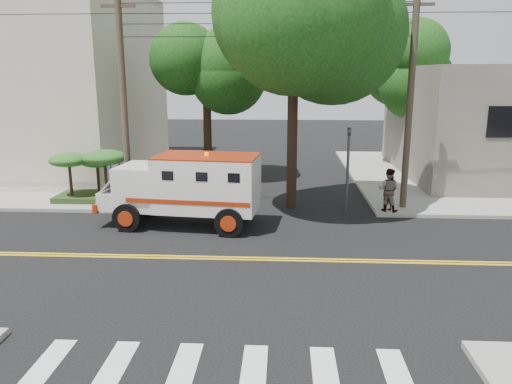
{
  "coord_description": "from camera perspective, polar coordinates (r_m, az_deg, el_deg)",
  "views": [
    {
      "loc": [
        1.13,
        -14.9,
        5.72
      ],
      "look_at": [
        0.16,
        2.48,
        1.6
      ],
      "focal_mm": 35.0,
      "sensor_mm": 36.0,
      "label": 1
    }
  ],
  "objects": [
    {
      "name": "sidewalk_ne",
      "position": [
        31.48,
        26.26,
        1.6
      ],
      "size": [
        17.0,
        17.0,
        0.15
      ],
      "primitive_type": "cube",
      "color": "gray",
      "rests_on": "ground"
    },
    {
      "name": "tree_main",
      "position": [
        21.17,
        5.61,
        17.26
      ],
      "size": [
        6.08,
        5.7,
        9.85
      ],
      "color": "black",
      "rests_on": "ground"
    },
    {
      "name": "tree_left",
      "position": [
        26.95,
        -5.08,
        13.29
      ],
      "size": [
        4.48,
        4.2,
        7.7
      ],
      "color": "black",
      "rests_on": "ground"
    },
    {
      "name": "pedestrian_a",
      "position": [
        21.39,
        14.88,
        0.06
      ],
      "size": [
        0.72,
        0.7,
        1.66
      ],
      "primitive_type": "imported",
      "rotation": [
        0.0,
        0.0,
        3.86
      ],
      "color": "gray",
      "rests_on": "sidewalk_ne"
    },
    {
      "name": "palm_planter",
      "position": [
        23.52,
        -18.26,
        2.67
      ],
      "size": [
        3.52,
        2.63,
        2.36
      ],
      "color": "#1E3314",
      "rests_on": "sidewalk_nw"
    },
    {
      "name": "pedestrian_b",
      "position": [
        21.37,
        14.89,
        0.25
      ],
      "size": [
        1.08,
        0.98,
        1.8
      ],
      "primitive_type": "imported",
      "rotation": [
        0.0,
        0.0,
        2.73
      ],
      "color": "gray",
      "rests_on": "sidewalk_ne"
    },
    {
      "name": "utility_pole_right",
      "position": [
        21.76,
        17.16,
        9.52
      ],
      "size": [
        0.28,
        0.28,
        9.0
      ],
      "primitive_type": "cylinder",
      "color": "#382D23",
      "rests_on": "ground"
    },
    {
      "name": "armored_truck",
      "position": [
        19.16,
        -7.86,
        0.71
      ],
      "size": [
        6.29,
        2.99,
        2.77
      ],
      "rotation": [
        0.0,
        0.0,
        -0.11
      ],
      "color": "silver",
      "rests_on": "ground"
    },
    {
      "name": "utility_pole_left",
      "position": [
        21.99,
        -14.87,
        9.7
      ],
      "size": [
        0.28,
        0.28,
        9.0
      ],
      "primitive_type": "cylinder",
      "color": "#382D23",
      "rests_on": "ground"
    },
    {
      "name": "traffic_signal",
      "position": [
        20.96,
        10.47,
        3.5
      ],
      "size": [
        0.15,
        0.18,
        3.6
      ],
      "color": "#3F3F42",
      "rests_on": "ground"
    },
    {
      "name": "accessibility_sign",
      "position": [
        22.73,
        -15.71,
        1.77
      ],
      "size": [
        0.45,
        0.1,
        2.02
      ],
      "color": "#3F3F42",
      "rests_on": "ground"
    },
    {
      "name": "ground",
      "position": [
        15.99,
        -1.09,
        -7.63
      ],
      "size": [
        100.0,
        100.0,
        0.0
      ],
      "primitive_type": "plane",
      "color": "black",
      "rests_on": "ground"
    },
    {
      "name": "sidewalk_nw",
      "position": [
        32.44,
        -23.71,
        2.16
      ],
      "size": [
        17.0,
        17.0,
        0.15
      ],
      "primitive_type": "cube",
      "color": "gray",
      "rests_on": "ground"
    },
    {
      "name": "building_left",
      "position": [
        34.21,
        -26.43,
        11.0
      ],
      "size": [
        16.0,
        14.0,
        10.0
      ],
      "primitive_type": "cube",
      "color": "beige",
      "rests_on": "sidewalk_nw"
    },
    {
      "name": "tree_right",
      "position": [
        31.63,
        17.79,
        13.38
      ],
      "size": [
        4.8,
        4.5,
        8.2
      ],
      "color": "black",
      "rests_on": "ground"
    }
  ]
}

